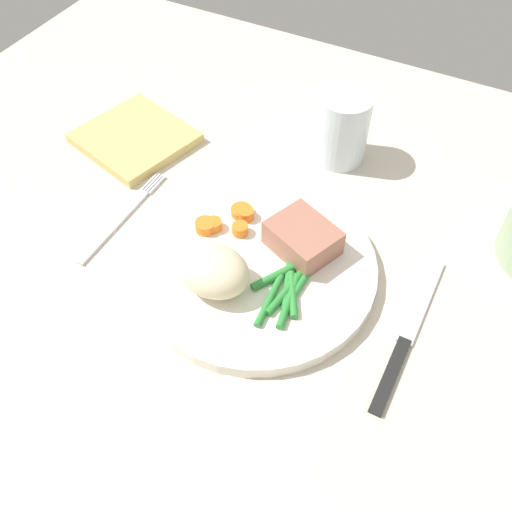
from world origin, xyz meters
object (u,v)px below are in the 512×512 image
object	(u,v)px
water_glass	(342,133)
napkin	(135,138)
fork	(123,217)
dinner_plate	(256,266)
meat_portion	(303,238)
knife	(407,334)

from	to	relation	value
water_glass	napkin	xyz separation A→B (cm)	(-25.81, -10.04, -3.32)
fork	water_glass	world-z (taller)	water_glass
fork	water_glass	distance (cm)	29.63
water_glass	napkin	bearing A→B (deg)	-158.74
dinner_plate	meat_portion	bearing A→B (deg)	49.40
dinner_plate	meat_portion	size ratio (longest dim) A/B	3.70
meat_portion	napkin	world-z (taller)	meat_portion
dinner_plate	knife	bearing A→B (deg)	-0.93
water_glass	dinner_plate	bearing A→B (deg)	-91.89
dinner_plate	fork	distance (cm)	18.06
fork	meat_portion	bearing A→B (deg)	13.94
meat_portion	water_glass	distance (cm)	18.39
meat_portion	knife	size ratio (longest dim) A/B	0.35
dinner_plate	napkin	size ratio (longest dim) A/B	1.94
fork	water_glass	size ratio (longest dim) A/B	1.79
water_glass	napkin	distance (cm)	27.89
dinner_plate	meat_portion	xyz separation A→B (cm)	(3.59, 4.19, 2.42)
fork	dinner_plate	bearing A→B (deg)	3.14
meat_portion	fork	distance (cm)	22.30
fork	napkin	world-z (taller)	napkin
fork	napkin	distance (cm)	14.39
dinner_plate	knife	world-z (taller)	dinner_plate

